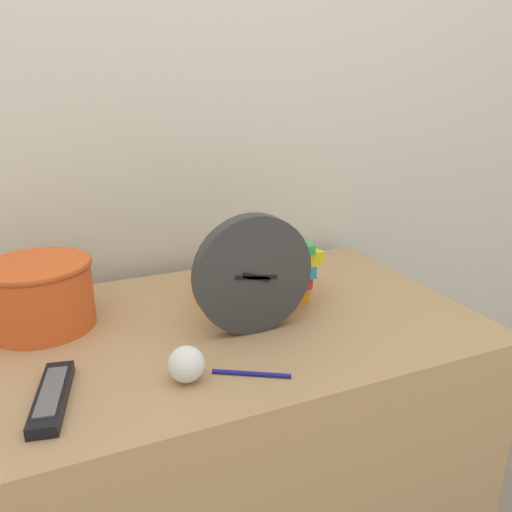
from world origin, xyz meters
TOP-DOWN VIEW (x-y plane):
  - wall_back at (0.00, 0.72)m, footprint 6.00×0.04m
  - desk at (0.00, 0.32)m, footprint 1.29×0.65m
  - desk_clock at (0.16, 0.26)m, footprint 0.24×0.04m
  - book_stack at (0.23, 0.39)m, footprint 0.26×0.21m
  - basket at (-0.24, 0.45)m, footprint 0.22×0.22m
  - tv_remote at (-0.23, 0.16)m, footprint 0.08×0.19m
  - crumpled_paper_ball at (-0.02, 0.13)m, footprint 0.06×0.06m
  - pen at (0.09, 0.10)m, footprint 0.12×0.08m

SIDE VIEW (x-z plane):
  - desk at x=0.00m, z-range 0.00..0.71m
  - pen at x=0.09m, z-range 0.71..0.71m
  - tv_remote at x=-0.23m, z-range 0.70..0.73m
  - crumpled_paper_ball at x=-0.02m, z-range 0.71..0.77m
  - book_stack at x=0.23m, z-range 0.70..0.85m
  - basket at x=-0.24m, z-range 0.71..0.85m
  - desk_clock at x=0.16m, z-range 0.71..0.95m
  - wall_back at x=0.00m, z-range 0.00..2.40m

